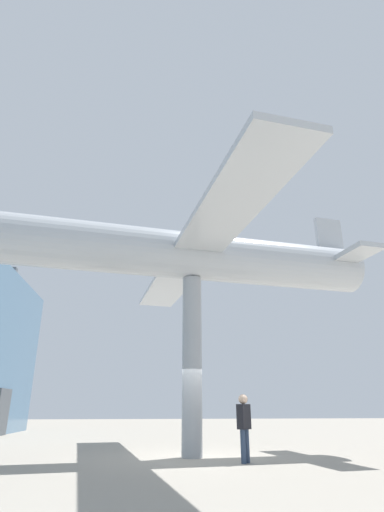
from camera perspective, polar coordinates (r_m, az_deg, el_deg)
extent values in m
plane|color=gray|center=(13.10, 0.00, -26.88)|extent=(80.00, 80.00, 0.00)
cube|color=#51565B|center=(24.34, -25.44, -19.47)|extent=(1.80, 0.12, 2.30)
cylinder|color=#999EA3|center=(13.10, 0.00, -14.81)|extent=(0.63, 0.63, 5.51)
cylinder|color=#B2B7BC|center=(13.93, 0.00, 0.00)|extent=(3.53, 12.89, 1.65)
cube|color=#B2B7BC|center=(13.93, 0.00, 0.00)|extent=(14.59, 3.77, 0.18)
cube|color=#B2B7BC|center=(16.28, 19.49, -1.42)|extent=(4.74, 1.68, 0.18)
cube|color=#B2B7BC|center=(16.63, 19.08, 1.89)|extent=(0.34, 1.11, 1.95)
cylinder|color=#2D3D56|center=(11.98, 7.83, -25.29)|extent=(0.14, 0.14, 0.83)
cylinder|color=#2D3D56|center=(11.83, 7.33, -25.37)|extent=(0.14, 0.14, 0.83)
cube|color=black|center=(11.86, 7.40, -21.79)|extent=(0.44, 0.44, 0.64)
sphere|color=beige|center=(11.86, 7.30, -19.62)|extent=(0.26, 0.26, 0.26)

